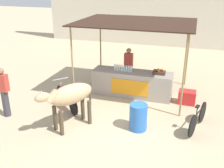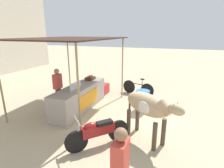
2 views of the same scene
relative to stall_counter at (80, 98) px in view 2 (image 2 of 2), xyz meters
name	(u,v)px [view 2 (image 2 of 2)]	position (x,y,z in m)	size (l,w,h in m)	color
ground_plane	(134,118)	(0.00, -2.20, -0.48)	(60.00, 60.00, 0.00)	tan
stall_counter	(80,98)	(0.00, 0.00, 0.00)	(3.00, 0.82, 0.96)	#9E9389
stall_awning	(70,41)	(0.00, 0.30, 2.17)	(4.20, 3.20, 2.76)	#382319
water_bottle_row	(75,86)	(-0.35, -0.05, 0.59)	(0.70, 0.07, 0.25)	silver
fruit_crate	(90,78)	(0.99, 0.05, 0.56)	(0.44, 0.32, 0.18)	#3F3326
vendor_behind_counter	(58,89)	(-0.34, 0.75, 0.37)	(0.34, 0.22, 1.65)	#383842
cooler_box	(103,89)	(2.06, -0.10, -0.24)	(0.60, 0.44, 0.48)	red
water_barrel	(142,100)	(0.75, -2.34, -0.07)	(0.52, 0.52, 0.81)	blue
cow	(148,107)	(-1.20, -2.85, 0.55)	(1.28, 1.73, 1.44)	tan
motorcycle_parked	(98,132)	(-1.93, -1.68, -0.05)	(1.38, 1.27, 0.90)	black
bicycle_leaning	(138,88)	(2.44, -1.77, -0.13)	(0.50, 1.61, 0.85)	black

